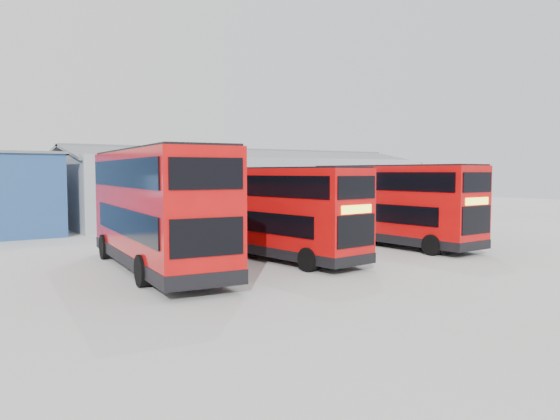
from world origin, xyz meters
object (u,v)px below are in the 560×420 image
object	(u,v)px
double_decker_centre	(275,213)
double_decker_right	(392,206)
double_decker_left	(156,211)
maintenance_shed	(246,187)
single_decker_blue	(385,211)

from	to	relation	value
double_decker_centre	double_decker_right	world-z (taller)	double_decker_right
double_decker_left	double_decker_centre	world-z (taller)	double_decker_left
double_decker_left	double_decker_right	bearing A→B (deg)	-174.02
maintenance_shed	double_decker_centre	size ratio (longest dim) A/B	3.07
maintenance_shed	single_decker_blue	bearing A→B (deg)	-84.94
double_decker_right	single_decker_blue	size ratio (longest dim) A/B	0.94
double_decker_left	single_decker_blue	size ratio (longest dim) A/B	1.07
double_decker_right	single_decker_blue	xyz separation A→B (m)	(4.00, 4.49, -0.71)
maintenance_shed	single_decker_blue	world-z (taller)	maintenance_shed
double_decker_centre	single_decker_blue	world-z (taller)	double_decker_centre
single_decker_blue	double_decker_left	bearing A→B (deg)	24.74
maintenance_shed	double_decker_right	size ratio (longest dim) A/B	2.99
double_decker_left	double_decker_centre	size ratio (longest dim) A/B	1.16
maintenance_shed	single_decker_blue	size ratio (longest dim) A/B	2.82
double_decker_right	single_decker_blue	distance (m)	6.05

